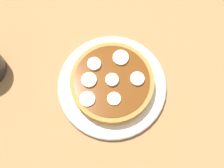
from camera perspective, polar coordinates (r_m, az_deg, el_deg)
The scene contains 10 objects.
ground_plane at distance 75.22cm, azimuth -0.00°, elevation -0.89°, with size 140.00×140.00×3.00cm, color olive.
plate at distance 73.04cm, azimuth -0.00°, elevation -0.36°, with size 24.13×24.13×1.45cm.
pancake_stack at distance 70.96cm, azimuth -0.08°, elevation 0.12°, with size 18.23×18.80×3.52cm.
banana_slice_0 at distance 69.02cm, azimuth 0.24°, elevation 0.77°, with size 2.78×2.78×1.03cm.
banana_slice_1 at distance 69.29cm, azimuth 4.37°, elevation 0.88°, with size 2.98×2.98×0.97cm.
banana_slice_2 at distance 70.34cm, azimuth -3.09°, elevation 3.46°, with size 2.87×2.87×0.98cm.
banana_slice_3 at distance 67.95cm, azimuth 0.35°, elevation -2.57°, with size 2.81×2.81×0.72cm.
banana_slice_4 at distance 69.19cm, azimuth -4.00°, elevation 0.68°, with size 3.21×3.21×0.96cm.
banana_slice_5 at distance 70.85cm, azimuth 1.51°, elevation 4.54°, with size 3.39×3.39×0.90cm.
banana_slice_6 at distance 68.14cm, azimuth -4.28°, elevation -2.61°, with size 3.25×3.25×0.68cm.
Camera 1 is at (7.16, 20.95, 70.39)cm, focal length 53.02 mm.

